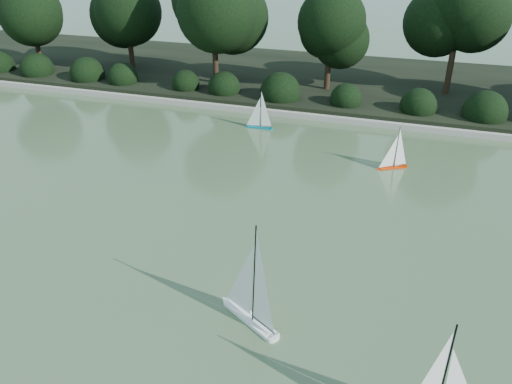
% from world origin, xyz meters
% --- Properties ---
extents(ground, '(80.00, 80.00, 0.00)m').
position_xyz_m(ground, '(0.00, 0.00, 0.00)').
color(ground, '#3C5533').
rests_on(ground, ground).
extents(pond_coping, '(40.00, 0.35, 0.18)m').
position_xyz_m(pond_coping, '(0.00, 9.00, 0.09)').
color(pond_coping, gray).
rests_on(pond_coping, ground).
extents(far_bank, '(40.00, 8.00, 0.30)m').
position_xyz_m(far_bank, '(0.00, 13.00, 0.15)').
color(far_bank, black).
rests_on(far_bank, ground).
extents(tree_line, '(26.31, 3.93, 4.39)m').
position_xyz_m(tree_line, '(1.23, 11.44, 2.64)').
color(tree_line, black).
rests_on(tree_line, ground).
extents(shrub_hedge, '(29.10, 1.10, 1.10)m').
position_xyz_m(shrub_hedge, '(0.00, 9.90, 0.45)').
color(shrub_hedge, black).
rests_on(shrub_hedge, ground).
extents(sailboat_white_a, '(1.22, 0.83, 1.82)m').
position_xyz_m(sailboat_white_a, '(2.04, -0.22, 0.29)').
color(sailboat_white_a, white).
rests_on(sailboat_white_a, ground).
extents(sailboat_orange, '(0.80, 0.54, 1.18)m').
position_xyz_m(sailboat_orange, '(3.70, 6.01, 0.19)').
color(sailboat_orange, red).
rests_on(sailboat_orange, ground).
extents(sailboat_teal, '(0.93, 0.17, 1.27)m').
position_xyz_m(sailboat_teal, '(-0.36, 7.68, 0.20)').
color(sailboat_teal, '#02697C').
rests_on(sailboat_teal, ground).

